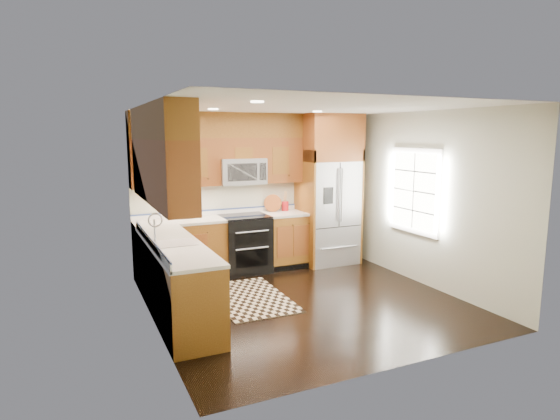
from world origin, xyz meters
name	(u,v)px	position (x,y,z in m)	size (l,w,h in m)	color
ground	(305,301)	(0.00, 0.00, 0.00)	(4.00, 4.00, 0.00)	black
wall_back	(251,191)	(0.00, 2.00, 1.30)	(4.00, 0.02, 2.60)	#B0B8A5
wall_left	(151,219)	(-2.00, 0.00, 1.30)	(0.02, 4.00, 2.60)	#B0B8A5
wall_right	(424,199)	(2.00, 0.00, 1.30)	(0.02, 4.00, 2.60)	#B0B8A5
window	(414,191)	(1.98, 0.20, 1.40)	(0.04, 1.10, 1.30)	white
base_cabinets	(199,263)	(-1.23, 0.90, 0.45)	(2.85, 3.00, 0.90)	#8E571B
countertop	(205,229)	(-1.09, 1.01, 0.92)	(2.86, 3.01, 0.04)	beige
upper_cabinets	(198,151)	(-1.15, 1.09, 2.02)	(2.85, 3.00, 1.15)	brown
range	(245,244)	(-0.25, 1.67, 0.47)	(0.76, 0.67, 0.95)	black
microwave	(241,171)	(-0.25, 1.80, 1.66)	(0.76, 0.40, 0.42)	#B2B2B7
refrigerator	(328,189)	(1.30, 1.63, 1.30)	(0.98, 0.75, 2.60)	#B2B2B7
sink_faucet	(171,239)	(-1.73, 0.23, 0.99)	(0.54, 0.44, 0.37)	#B2B2B7
rug	(250,297)	(-0.63, 0.44, 0.01)	(0.95, 1.59, 0.01)	black
knife_block	(190,211)	(-1.11, 1.84, 1.06)	(0.15, 0.17, 0.29)	tan
utensil_crock	(285,204)	(0.58, 1.88, 1.06)	(0.15, 0.15, 0.34)	#B0151C
cutting_board	(273,211)	(0.34, 1.87, 0.95)	(0.30, 0.30, 0.02)	brown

